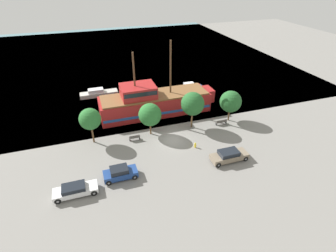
# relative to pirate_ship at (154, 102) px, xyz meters

# --- Properties ---
(ground_plane) EXTENTS (160.00, 160.00, 0.00)m
(ground_plane) POSITION_rel_pirate_ship_xyz_m (0.31, -8.93, -2.04)
(ground_plane) COLOR gray
(water_surface) EXTENTS (80.00, 80.00, 0.00)m
(water_surface) POSITION_rel_pirate_ship_xyz_m (0.31, 35.07, -2.04)
(water_surface) COLOR slate
(water_surface) RESTS_ON ground
(pirate_ship) EXTENTS (19.91, 5.40, 12.11)m
(pirate_ship) POSITION_rel_pirate_ship_xyz_m (0.00, 0.00, 0.00)
(pirate_ship) COLOR #A31E1E
(pirate_ship) RESTS_ON water_surface
(moored_boat_dockside) EXTENTS (7.20, 1.88, 1.47)m
(moored_boat_dockside) POSITION_rel_pirate_ship_xyz_m (-8.52, 9.99, -1.49)
(moored_boat_dockside) COLOR #B7B2A8
(moored_boat_dockside) RESTS_ON water_surface
(moored_boat_outer) EXTENTS (5.08, 1.82, 1.65)m
(moored_boat_outer) POSITION_rel_pirate_ship_xyz_m (9.54, 6.67, -1.44)
(moored_boat_outer) COLOR navy
(moored_boat_outer) RESTS_ON water_surface
(parked_car_curb_front) EXTENTS (4.94, 1.86, 1.52)m
(parked_car_curb_front) POSITION_rel_pirate_ship_xyz_m (5.73, -15.74, -1.28)
(parked_car_curb_front) COLOR #7F705B
(parked_car_curb_front) RESTS_ON ground_plane
(parked_car_curb_mid) EXTENTS (4.02, 1.80, 1.55)m
(parked_car_curb_mid) POSITION_rel_pirate_ship_xyz_m (-8.31, -14.61, -1.28)
(parked_car_curb_mid) COLOR navy
(parked_car_curb_mid) RESTS_ON ground_plane
(parked_car_curb_rear) EXTENTS (4.80, 1.81, 1.31)m
(parked_car_curb_rear) POSITION_rel_pirate_ship_xyz_m (-13.51, -15.72, -1.37)
(parked_car_curb_rear) COLOR white
(parked_car_curb_rear) RESTS_ON ground_plane
(fire_hydrant) EXTENTS (0.42, 0.25, 0.76)m
(fire_hydrant) POSITION_rel_pirate_ship_xyz_m (2.70, -11.73, -1.63)
(fire_hydrant) COLOR yellow
(fire_hydrant) RESTS_ON ground_plane
(bench_promenade_east) EXTENTS (1.83, 0.45, 0.85)m
(bench_promenade_east) POSITION_rel_pirate_ship_xyz_m (9.17, -7.27, -1.60)
(bench_promenade_east) COLOR #4C4742
(bench_promenade_east) RESTS_ON ground_plane
(bench_promenade_west) EXTENTS (1.56, 0.45, 0.85)m
(bench_promenade_west) POSITION_rel_pirate_ship_xyz_m (-5.01, -7.27, -1.61)
(bench_promenade_west) COLOR #4C4742
(bench_promenade_west) RESTS_ON ground_plane
(tree_row_east) EXTENTS (3.03, 3.03, 5.37)m
(tree_row_east) POSITION_rel_pirate_ship_xyz_m (-10.73, -5.89, 1.80)
(tree_row_east) COLOR brown
(tree_row_east) RESTS_ON ground_plane
(tree_row_mideast) EXTENTS (3.38, 3.38, 5.00)m
(tree_row_mideast) POSITION_rel_pirate_ship_xyz_m (-2.33, -6.35, 1.26)
(tree_row_mideast) COLOR brown
(tree_row_mideast) RESTS_ON ground_plane
(tree_row_midwest) EXTENTS (3.57, 3.57, 5.89)m
(tree_row_midwest) POSITION_rel_pirate_ship_xyz_m (4.31, -6.50, 2.06)
(tree_row_midwest) COLOR brown
(tree_row_midwest) RESTS_ON ground_plane
(tree_row_west) EXTENTS (3.47, 3.47, 5.15)m
(tree_row_west) POSITION_rel_pirate_ship_xyz_m (10.92, -6.44, 1.37)
(tree_row_west) COLOR brown
(tree_row_west) RESTS_ON ground_plane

